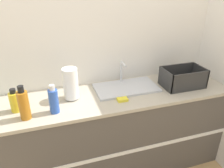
% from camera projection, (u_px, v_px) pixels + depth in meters
% --- Properties ---
extents(wall_back, '(4.91, 0.06, 2.60)m').
position_uv_depth(wall_back, '(89.00, 42.00, 2.06)').
color(wall_back, silver).
rests_on(wall_back, ground_plane).
extents(wall_right, '(0.06, 2.57, 2.60)m').
position_uv_depth(wall_right, '(224.00, 40.00, 2.14)').
color(wall_right, silver).
rests_on(wall_right, ground_plane).
extents(counter_cabinet, '(2.53, 0.60, 0.88)m').
position_uv_depth(counter_cabinet, '(100.00, 135.00, 2.16)').
color(counter_cabinet, '#514C47').
rests_on(counter_cabinet, ground_plane).
extents(sink, '(0.60, 0.33, 0.23)m').
position_uv_depth(sink, '(126.00, 87.00, 2.11)').
color(sink, silver).
rests_on(sink, counter_cabinet).
extents(paper_towel_roll, '(0.13, 0.13, 0.28)m').
position_uv_depth(paper_towel_roll, '(71.00, 84.00, 1.87)').
color(paper_towel_roll, '#4C4C51').
rests_on(paper_towel_roll, counter_cabinet).
extents(dish_rack, '(0.40, 0.25, 0.19)m').
position_uv_depth(dish_rack, '(183.00, 79.00, 2.13)').
color(dish_rack, '#2D2D2D').
rests_on(dish_rack, counter_cabinet).
extents(bottle_blue, '(0.07, 0.07, 0.24)m').
position_uv_depth(bottle_blue, '(54.00, 101.00, 1.69)').
color(bottle_blue, '#2D56B7').
rests_on(bottle_blue, counter_cabinet).
extents(bottle_yellow, '(0.08, 0.08, 0.20)m').
position_uv_depth(bottle_yellow, '(15.00, 101.00, 1.72)').
color(bottle_yellow, yellow).
rests_on(bottle_yellow, counter_cabinet).
extents(bottle_amber, '(0.08, 0.08, 0.27)m').
position_uv_depth(bottle_amber, '(24.00, 105.00, 1.61)').
color(bottle_amber, '#B26B19').
rests_on(bottle_amber, counter_cabinet).
extents(sponge, '(0.09, 0.06, 0.02)m').
position_uv_depth(sponge, '(122.00, 99.00, 1.90)').
color(sponge, yellow).
rests_on(sponge, counter_cabinet).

